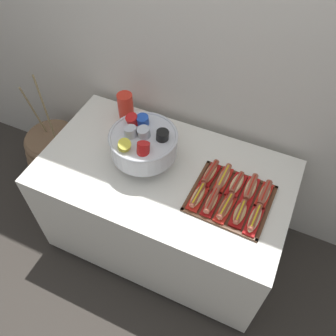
% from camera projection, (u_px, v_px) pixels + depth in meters
% --- Properties ---
extents(ground_plane, '(10.00, 10.00, 0.00)m').
position_uv_depth(ground_plane, '(165.00, 237.00, 2.55)').
color(ground_plane, '#38332D').
extents(back_wall, '(6.00, 0.10, 2.60)m').
position_uv_depth(back_wall, '(204.00, 37.00, 1.82)').
color(back_wall, silver).
rests_on(back_wall, ground_plane).
extents(buffet_table, '(1.41, 0.80, 0.76)m').
position_uv_depth(buffet_table, '(165.00, 207.00, 2.23)').
color(buffet_table, white).
rests_on(buffet_table, ground_plane).
extents(floor_vase, '(0.48, 0.48, 1.00)m').
position_uv_depth(floor_vase, '(58.00, 158.00, 2.73)').
color(floor_vase, brown).
rests_on(floor_vase, ground_plane).
extents(serving_tray, '(0.42, 0.37, 0.01)m').
position_uv_depth(serving_tray, '(230.00, 199.00, 1.83)').
color(serving_tray, '#56331E').
rests_on(serving_tray, buffet_table).
extents(hot_dog_0, '(0.07, 0.17, 0.06)m').
position_uv_depth(hot_dog_0, '(198.00, 196.00, 1.80)').
color(hot_dog_0, red).
rests_on(hot_dog_0, serving_tray).
extents(hot_dog_1, '(0.06, 0.17, 0.06)m').
position_uv_depth(hot_dog_1, '(211.00, 202.00, 1.78)').
color(hot_dog_1, '#B21414').
rests_on(hot_dog_1, serving_tray).
extents(hot_dog_2, '(0.07, 0.18, 0.06)m').
position_uv_depth(hot_dog_2, '(225.00, 207.00, 1.76)').
color(hot_dog_2, red).
rests_on(hot_dog_2, serving_tray).
extents(hot_dog_3, '(0.07, 0.15, 0.06)m').
position_uv_depth(hot_dog_3, '(240.00, 213.00, 1.74)').
color(hot_dog_3, '#B21414').
rests_on(hot_dog_3, serving_tray).
extents(hot_dog_4, '(0.07, 0.18, 0.06)m').
position_uv_depth(hot_dog_4, '(254.00, 219.00, 1.72)').
color(hot_dog_4, red).
rests_on(hot_dog_4, serving_tray).
extents(hot_dog_5, '(0.07, 0.18, 0.06)m').
position_uv_depth(hot_dog_5, '(210.00, 173.00, 1.90)').
color(hot_dog_5, '#B21414').
rests_on(hot_dog_5, serving_tray).
extents(hot_dog_6, '(0.06, 0.19, 0.06)m').
position_uv_depth(hot_dog_6, '(223.00, 178.00, 1.88)').
color(hot_dog_6, red).
rests_on(hot_dog_6, serving_tray).
extents(hot_dog_7, '(0.08, 0.17, 0.06)m').
position_uv_depth(hot_dog_7, '(236.00, 184.00, 1.86)').
color(hot_dog_7, '#B21414').
rests_on(hot_dog_7, serving_tray).
extents(hot_dog_8, '(0.07, 0.18, 0.06)m').
position_uv_depth(hot_dog_8, '(250.00, 189.00, 1.83)').
color(hot_dog_8, red).
rests_on(hot_dog_8, serving_tray).
extents(hot_dog_9, '(0.07, 0.17, 0.06)m').
position_uv_depth(hot_dog_9, '(264.00, 194.00, 1.81)').
color(hot_dog_9, red).
rests_on(hot_dog_9, serving_tray).
extents(punch_bowl, '(0.37, 0.37, 0.26)m').
position_uv_depth(punch_bowl, '(143.00, 143.00, 1.89)').
color(punch_bowl, silver).
rests_on(punch_bowl, buffet_table).
extents(cup_stack, '(0.09, 0.09, 0.19)m').
position_uv_depth(cup_stack, '(126.00, 108.00, 2.14)').
color(cup_stack, red).
rests_on(cup_stack, buffet_table).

